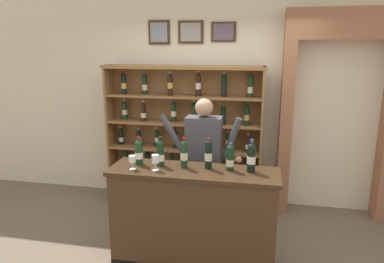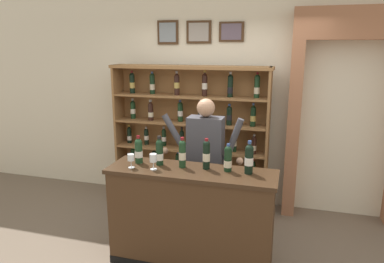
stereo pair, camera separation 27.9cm
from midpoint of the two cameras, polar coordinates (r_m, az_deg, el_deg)
ground_plane at (r=3.87m, az=-1.61°, el=-20.54°), size 14.00×14.00×0.02m
back_wall at (r=4.88m, az=2.77°, el=9.19°), size 12.00×0.19×3.57m
wine_shelf at (r=4.74m, az=-3.00°, el=-0.37°), size 2.12×0.34×1.92m
archway_doorway at (r=4.80m, az=20.88°, el=4.84°), size 1.39×0.45×2.61m
tasting_counter at (r=3.61m, az=-2.03°, el=-13.78°), size 1.65×0.49×1.00m
shopkeeper at (r=3.92m, az=-0.16°, el=-3.73°), size 0.94×0.22×1.62m
tasting_bottle_vin_santo at (r=3.59m, az=-10.81°, el=-3.27°), size 0.08×0.08×0.29m
tasting_bottle_bianco at (r=3.51m, az=-7.40°, el=-3.43°), size 0.07×0.07×0.30m
tasting_bottle_grappa at (r=3.44m, az=-3.62°, el=-3.56°), size 0.07×0.07×0.30m
tasting_bottle_riserva at (r=3.40m, az=0.33°, el=-3.64°), size 0.07×0.07×0.30m
tasting_bottle_brunello at (r=3.37m, az=3.86°, el=-4.28°), size 0.07×0.07×0.27m
tasting_bottle_super_tuscan at (r=3.34m, az=7.24°, el=-4.13°), size 0.08×0.08×0.32m
wine_glass_right at (r=3.46m, az=-11.95°, el=-4.49°), size 0.07×0.07×0.14m
wine_glass_spare at (r=3.39m, az=-8.31°, el=-4.58°), size 0.07×0.07×0.16m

